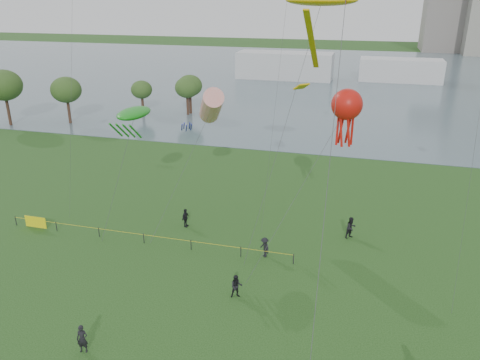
# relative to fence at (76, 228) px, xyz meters

# --- Properties ---
(lake) EXTENTS (400.00, 120.00, 0.08)m
(lake) POSITION_rel_fence_xyz_m (15.20, 85.72, -0.53)
(lake) COLOR slate
(lake) RESTS_ON ground_plane
(building_low) EXTENTS (16.00, 18.00, 28.00)m
(building_low) POSITION_rel_fence_xyz_m (47.20, 153.72, 13.45)
(building_low) COLOR slate
(building_low) RESTS_ON ground_plane
(pavilion_left) EXTENTS (22.00, 8.00, 6.00)m
(pavilion_left) POSITION_rel_fence_xyz_m (3.20, 80.72, 2.45)
(pavilion_left) COLOR silver
(pavilion_left) RESTS_ON ground_plane
(pavilion_right) EXTENTS (18.00, 7.00, 5.00)m
(pavilion_right) POSITION_rel_fence_xyz_m (29.20, 83.72, 1.95)
(pavilion_right) COLOR silver
(pavilion_right) RESTS_ON ground_plane
(trees) EXTENTS (28.40, 18.87, 8.31)m
(trees) POSITION_rel_fence_xyz_m (-18.70, 34.11, 4.60)
(trees) COLOR #382419
(trees) RESTS_ON ground_plane
(fence) EXTENTS (24.07, 0.07, 1.05)m
(fence) POSITION_rel_fence_xyz_m (0.00, 0.00, 0.00)
(fence) COLOR black
(fence) RESTS_ON ground_plane
(spectator_a) EXTENTS (0.96, 0.86, 1.62)m
(spectator_a) POSITION_rel_fence_xyz_m (15.15, -4.96, 0.25)
(spectator_a) COLOR black
(spectator_a) RESTS_ON ground_plane
(spectator_b) EXTENTS (1.13, 1.15, 1.59)m
(spectator_b) POSITION_rel_fence_xyz_m (15.84, 0.49, 0.24)
(spectator_b) COLOR black
(spectator_b) RESTS_ON ground_plane
(spectator_c) EXTENTS (0.56, 1.01, 1.63)m
(spectator_c) POSITION_rel_fence_xyz_m (8.29, 3.56, 0.26)
(spectator_c) COLOR black
(spectator_c) RESTS_ON ground_plane
(spectator_f) EXTENTS (0.69, 0.53, 1.70)m
(spectator_f) POSITION_rel_fence_xyz_m (8.31, -12.03, 0.30)
(spectator_f) COLOR black
(spectator_f) RESTS_ON ground_plane
(spectator_g) EXTENTS (1.12, 1.10, 1.82)m
(spectator_g) POSITION_rel_fence_xyz_m (21.97, 5.19, 0.35)
(spectator_g) COLOR black
(spectator_g) RESTS_ON ground_plane
(kite_stingray) EXTENTS (6.38, 10.03, 18.50)m
(kite_stingray) POSITION_rel_fence_xyz_m (18.50, 4.78, 17.48)
(kite_stingray) COLOR #3F3F42
(kite_windsock) EXTENTS (4.94, 9.24, 11.68)m
(kite_windsock) POSITION_rel_fence_xyz_m (9.71, 6.83, 9.25)
(kite_windsock) COLOR #3F3F42
(kite_creature) EXTENTS (2.91, 5.82, 10.14)m
(kite_creature) POSITION_rel_fence_xyz_m (4.52, 3.08, 9.15)
(kite_creature) COLOR #3F3F42
(kite_octopus) EXTENTS (6.62, 7.16, 12.53)m
(kite_octopus) POSITION_rel_fence_xyz_m (20.89, 2.82, 10.81)
(kite_octopus) COLOR #3F3F42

